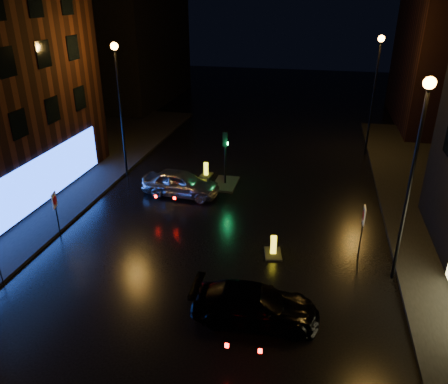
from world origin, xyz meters
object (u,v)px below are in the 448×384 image
at_px(silver_hatchback, 181,183).
at_px(dark_sedan, 255,305).
at_px(bollard_near, 273,251).
at_px(road_sign_left, 55,204).
at_px(road_sign_right, 363,220).
at_px(bollard_far, 206,173).
at_px(traffic_signal, 225,177).

bearing_deg(silver_hatchback, dark_sedan, -145.65).
height_order(bollard_near, road_sign_left, road_sign_left).
bearing_deg(road_sign_left, road_sign_right, -9.72).
height_order(silver_hatchback, dark_sedan, silver_hatchback).
xyz_separation_m(dark_sedan, bollard_near, (0.16, 4.50, -0.46)).
height_order(silver_hatchback, bollard_far, silver_hatchback).
distance_m(traffic_signal, bollard_near, 8.31).
bearing_deg(traffic_signal, dark_sedan, -72.67).
bearing_deg(road_sign_right, silver_hatchback, -23.83).
xyz_separation_m(traffic_signal, bollard_near, (3.86, -7.36, -0.29)).
height_order(silver_hatchback, bollard_near, silver_hatchback).
bearing_deg(traffic_signal, road_sign_left, -130.46).
xyz_separation_m(silver_hatchback, road_sign_right, (9.94, -4.45, 1.06)).
height_order(dark_sedan, road_sign_left, road_sign_left).
bearing_deg(dark_sedan, bollard_near, -3.91).
bearing_deg(bollard_near, traffic_signal, 106.35).
xyz_separation_m(traffic_signal, silver_hatchback, (-2.24, -2.05, 0.27)).
xyz_separation_m(silver_hatchback, dark_sedan, (5.94, -9.81, -0.09)).
distance_m(dark_sedan, bollard_far, 13.99).
bearing_deg(road_sign_left, bollard_far, 44.91).
xyz_separation_m(traffic_signal, road_sign_left, (-6.70, -7.85, 1.22)).
height_order(dark_sedan, bollard_far, dark_sedan).
bearing_deg(silver_hatchback, bollard_far, -9.63).
relative_size(traffic_signal, road_sign_left, 1.50).
distance_m(silver_hatchback, road_sign_left, 7.37).
xyz_separation_m(silver_hatchback, bollard_far, (0.72, 3.16, -0.57)).
bearing_deg(road_sign_right, dark_sedan, 53.59).
bearing_deg(traffic_signal, road_sign_right, -40.18).
distance_m(bollard_near, road_sign_right, 4.25).
distance_m(bollard_far, road_sign_right, 12.06).
bearing_deg(dark_sedan, traffic_signal, 15.42).
height_order(traffic_signal, dark_sedan, traffic_signal).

